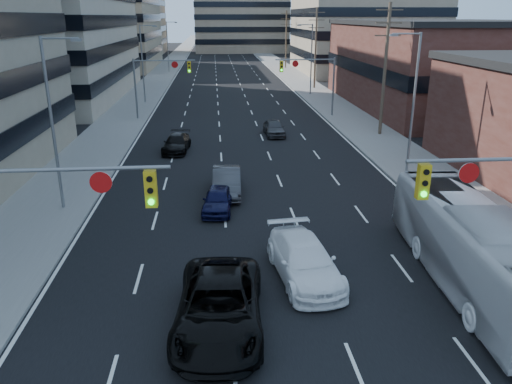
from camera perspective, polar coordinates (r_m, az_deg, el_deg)
The scene contains 26 objects.
road_surface at distance 136.34m, azimuth -3.93°, elevation 15.25°, with size 18.00×300.00×0.02m, color black.
sidewalk_left at distance 136.64m, azimuth -8.93°, elevation 15.11°, with size 5.00×300.00×0.15m, color slate.
sidewalk_right at distance 137.00m, azimuth 1.06°, elevation 15.34°, with size 5.00×300.00×0.15m, color slate.
office_left_far at distance 108.20m, azimuth -17.19°, elevation 17.64°, with size 20.00×30.00×16.00m, color gray.
storefront_right_mid at distance 62.02m, azimuth 20.84°, elevation 13.23°, with size 20.00×30.00×9.00m, color #472119.
office_right_far at distance 97.85m, azimuth 11.95°, elevation 17.36°, with size 22.00×28.00×14.00m, color gray.
bg_block_left at distance 148.23m, azimuth -15.61°, elevation 18.83°, with size 24.00×24.00×20.00m, color #ADA089.
bg_block_right at distance 140.24m, azimuth 9.85°, elevation 17.60°, with size 22.00×22.00×12.00m, color gray.
signal_near_left at distance 15.94m, azimuth -23.77°, elevation -2.79°, with size 6.59×0.33×6.00m.
signal_far_left at distance 51.56m, azimuth -11.11°, elevation 12.86°, with size 6.09×0.33×6.00m.
signal_far_right at distance 52.20m, azimuth 6.35°, elevation 13.18°, with size 6.09×0.33×6.00m.
utility_pole_block at distance 44.55m, azimuth 14.53°, elevation 13.54°, with size 2.20×0.28×11.00m.
utility_pole_midblock at distance 73.50m, azimuth 6.83°, elevation 16.11°, with size 2.20×0.28×11.00m.
utility_pole_distant at distance 103.05m, azimuth 3.45°, elevation 17.13°, with size 2.20×0.28×11.00m.
streetlight_left_near at distance 27.65m, azimuth -22.05°, elevation 7.93°, with size 2.03×0.22×9.00m.
streetlight_left_mid at distance 61.70m, azimuth -12.73°, elevation 14.49°, with size 2.03×0.22×9.00m.
streetlight_left_far at distance 96.43m, azimuth -9.98°, elevation 16.30°, with size 2.03×0.22×9.00m.
streetlight_right_near at distance 33.75m, azimuth 17.38°, elevation 10.31°, with size 2.03×0.22×9.00m.
streetlight_right_far at distance 67.31m, azimuth 6.22°, elevation 15.21°, with size 2.03×0.22×9.00m.
black_pickup at distance 16.97m, azimuth -4.22°, elevation -12.87°, with size 2.83×6.14×1.71m, color black.
white_van at distance 20.02m, azimuth 5.56°, elevation -7.77°, with size 2.19×5.38×1.56m, color white.
transit_bus at distance 20.86m, azimuth 23.51°, elevation -5.74°, with size 2.70×11.52×3.21m, color silver.
sedan_blue at distance 26.76m, azimuth -4.36°, elevation -0.86°, with size 1.52×3.78×1.29m, color black.
sedan_grey_center at distance 29.28m, azimuth -3.37°, elevation 1.21°, with size 1.61×4.61×1.52m, color #38383A.
sedan_black_far at distance 39.12m, azimuth -9.06°, elevation 5.52°, with size 1.82×4.47×1.30m, color black.
sedan_grey_right at distance 44.00m, azimuth 2.09°, elevation 7.35°, with size 1.63×4.05×1.38m, color #38383B.
Camera 1 is at (-2.17, -5.96, 9.91)m, focal length 35.00 mm.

